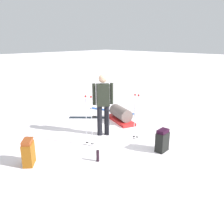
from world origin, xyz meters
TOP-DOWN VIEW (x-y plane):
  - ground_plane at (0.00, 0.00)m, footprint 80.00×80.00m
  - skier_standing at (0.24, 0.10)m, footprint 0.38×0.48m
  - ski_pair_near at (1.53, -0.73)m, footprint 1.38×1.28m
  - ski_pair_far at (1.63, -1.71)m, footprint 1.77×0.68m
  - backpack_large_dark at (0.22, 2.36)m, footprint 0.41×0.39m
  - backpack_bright at (-1.51, -0.16)m, footprint 0.22×0.34m
  - ski_poles_planted_near at (-0.00, 0.83)m, footprint 0.22×0.11m
  - ski_poles_planted_far at (-0.60, -0.30)m, footprint 0.16×0.10m
  - gear_sled at (0.63, -1.08)m, footprint 1.33×0.87m
  - thermos_bottle at (-0.75, 1.25)m, footprint 0.07×0.07m

SIDE VIEW (x-z plane):
  - ground_plane at x=0.00m, z-range 0.00..0.00m
  - ski_pair_far at x=1.63m, z-range -0.01..0.04m
  - ski_pair_near at x=1.53m, z-range -0.01..0.04m
  - thermos_bottle at x=-0.75m, z-range 0.00..0.26m
  - gear_sled at x=0.63m, z-range -0.02..0.47m
  - backpack_bright at x=-1.51m, z-range -0.01..0.55m
  - backpack_large_dark at x=0.22m, z-range -0.01..0.57m
  - ski_poles_planted_far at x=-0.60m, z-range 0.07..1.31m
  - ski_poles_planted_near at x=0.00m, z-range 0.07..1.37m
  - skier_standing at x=0.24m, z-range 0.10..1.80m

